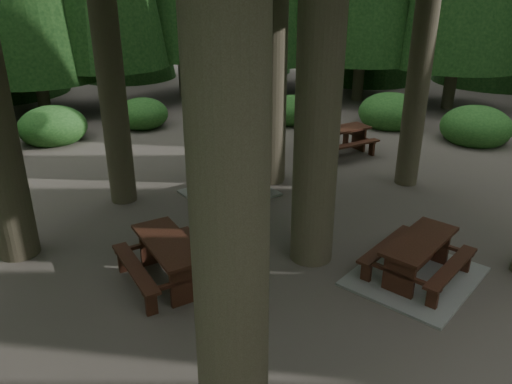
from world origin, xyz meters
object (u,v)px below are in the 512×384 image
picnic_table_a (417,264)px  picnic_table_b (169,255)px  picnic_table_c (229,185)px  picnic_table_d (341,137)px

picnic_table_a → picnic_table_b: 4.62m
picnic_table_b → picnic_table_c: (2.94, 3.03, -0.32)m
picnic_table_a → picnic_table_b: (-3.97, 2.34, 0.28)m
picnic_table_a → picnic_table_c: picnic_table_a is taller
picnic_table_c → picnic_table_b: bearing=-137.4°
picnic_table_a → picnic_table_b: bearing=132.4°
picnic_table_b → picnic_table_a: bearing=-119.1°
picnic_table_b → picnic_table_d: picnic_table_b is taller
picnic_table_a → picnic_table_d: picnic_table_d is taller
picnic_table_a → picnic_table_d: size_ratio=1.46×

